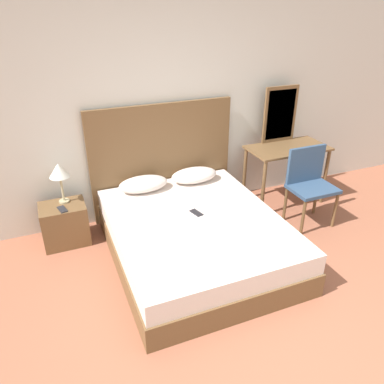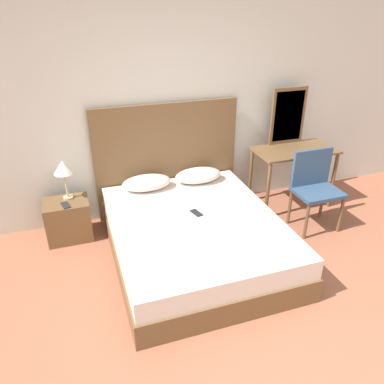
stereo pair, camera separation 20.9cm
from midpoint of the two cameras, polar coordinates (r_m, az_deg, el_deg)
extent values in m
plane|color=#9E5B42|center=(3.09, 12.36, -24.49)|extent=(16.00, 16.00, 0.00)
cube|color=silver|center=(4.39, -5.12, 13.46)|extent=(10.00, 0.06, 2.70)
cube|color=brown|center=(3.91, -0.98, -8.18)|extent=(1.64, 2.00, 0.25)
cube|color=silver|center=(3.79, -1.01, -5.41)|extent=(1.61, 1.96, 0.20)
cube|color=brown|center=(4.50, -5.84, 4.80)|extent=(1.73, 0.05, 1.36)
ellipsoid|color=silver|center=(4.28, -8.82, 1.19)|extent=(0.56, 0.31, 0.16)
ellipsoid|color=silver|center=(4.45, -1.01, 2.56)|extent=(0.56, 0.31, 0.16)
cube|color=#232328|center=(3.82, -0.91, -3.20)|extent=(0.11, 0.16, 0.01)
cube|color=brown|center=(4.32, -20.12, -4.61)|extent=(0.47, 0.37, 0.46)
cylinder|color=tan|center=(4.27, -20.22, -1.32)|extent=(0.11, 0.11, 0.02)
cylinder|color=tan|center=(4.21, -20.54, 0.46)|extent=(0.02, 0.02, 0.28)
cone|color=silver|center=(4.12, -21.02, 3.10)|extent=(0.21, 0.21, 0.15)
cube|color=#232328|center=(4.13, -20.54, -2.50)|extent=(0.10, 0.16, 0.01)
cube|color=brown|center=(4.80, 13.21, 6.53)|extent=(1.00, 0.53, 0.02)
cylinder|color=brown|center=(4.54, 9.51, 0.42)|extent=(0.04, 0.04, 0.73)
cylinder|color=brown|center=(5.05, 18.51, 2.20)|extent=(0.04, 0.04, 0.73)
cylinder|color=brown|center=(4.89, 6.80, 2.64)|extent=(0.04, 0.04, 0.73)
cylinder|color=brown|center=(5.37, 15.50, 4.13)|extent=(0.04, 0.04, 0.73)
cube|color=brown|center=(4.88, 12.06, 11.49)|extent=(0.46, 0.03, 0.70)
cube|color=#B2BCC6|center=(4.87, 12.12, 11.46)|extent=(0.39, 0.01, 0.62)
cube|color=#334C6B|center=(4.47, 16.67, 0.45)|extent=(0.51, 0.40, 0.04)
cube|color=#334C6B|center=(4.50, 15.69, 4.08)|extent=(0.48, 0.04, 0.43)
cylinder|color=brown|center=(4.34, 15.25, -3.83)|extent=(0.04, 0.04, 0.44)
cylinder|color=brown|center=(4.60, 19.76, -2.63)|extent=(0.04, 0.04, 0.44)
cylinder|color=brown|center=(4.57, 12.77, -1.82)|extent=(0.04, 0.04, 0.44)
cylinder|color=brown|center=(4.82, 17.19, -0.79)|extent=(0.04, 0.04, 0.44)
camera|label=1|loc=(0.10, -91.62, -0.84)|focal=35.00mm
camera|label=2|loc=(0.10, 88.38, 0.84)|focal=35.00mm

